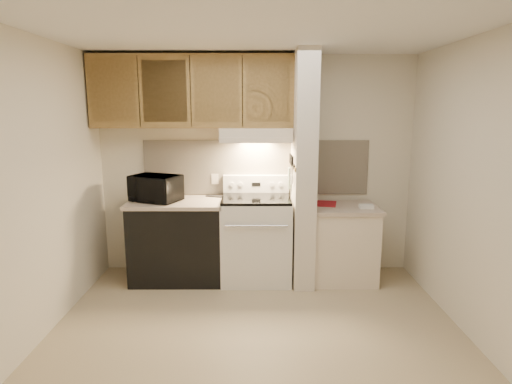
{
  "coord_description": "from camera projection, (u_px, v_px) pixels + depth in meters",
  "views": [
    {
      "loc": [
        -0.01,
        -3.44,
        1.91
      ],
      "look_at": [
        -0.0,
        0.75,
        1.09
      ],
      "focal_mm": 30.0,
      "sensor_mm": 36.0,
      "label": 1
    }
  ],
  "objects": [
    {
      "name": "cooktop",
      "position": [
        256.0,
        198.0,
        4.7
      ],
      "size": [
        0.74,
        0.64,
        0.03
      ],
      "primitive_type": "cube",
      "color": "black",
      "rests_on": "range_body"
    },
    {
      "name": "outlet",
      "position": [
        215.0,
        179.0,
        4.98
      ],
      "size": [
        0.08,
        0.01,
        0.12
      ],
      "primitive_type": "cube",
      "color": "beige",
      "rests_on": "backsplash"
    },
    {
      "name": "backsplash",
      "position": [
        256.0,
        167.0,
        4.97
      ],
      "size": [
        2.6,
        0.02,
        0.63
      ],
      "primitive_type": "cube",
      "color": "beige",
      "rests_on": "wall_back"
    },
    {
      "name": "range_hood",
      "position": [
        256.0,
        135.0,
        4.69
      ],
      "size": [
        0.78,
        0.44,
        0.15
      ],
      "primitive_type": "cube",
      "color": "beige",
      "rests_on": "upper_cabinets"
    },
    {
      "name": "dishwasher_front",
      "position": [
        178.0,
        242.0,
        4.8
      ],
      "size": [
        1.0,
        0.63,
        0.87
      ],
      "primitive_type": "cube",
      "color": "black",
      "rests_on": "floor"
    },
    {
      "name": "cab_gap_b",
      "position": [
        191.0,
        91.0,
        4.48
      ],
      "size": [
        0.01,
        0.01,
        0.73
      ],
      "primitive_type": "cube",
      "color": "black",
      "rests_on": "upper_cabinets"
    },
    {
      "name": "knife_blade_c",
      "position": [
        291.0,
        175.0,
        4.6
      ],
      "size": [
        0.01,
        0.04,
        0.2
      ],
      "primitive_type": "cube",
      "color": "silver",
      "rests_on": "knife_strip"
    },
    {
      "name": "oven_mitt",
      "position": [
        290.0,
        178.0,
        4.82
      ],
      "size": [
        0.03,
        0.1,
        0.24
      ],
      "primitive_type": "cube",
      "color": "gray",
      "rests_on": "partition_pillar"
    },
    {
      "name": "wall_back",
      "position": [
        256.0,
        166.0,
        4.98
      ],
      "size": [
        3.6,
        2.5,
        0.02
      ],
      "primitive_type": "cube",
      "rotation": [
        1.57,
        0.0,
        0.0
      ],
      "color": "beige",
      "rests_on": "floor"
    },
    {
      "name": "microwave",
      "position": [
        156.0,
        188.0,
        4.66
      ],
      "size": [
        0.61,
        0.52,
        0.28
      ],
      "primitive_type": "imported",
      "rotation": [
        0.0,
        0.0,
        -0.4
      ],
      "color": "black",
      "rests_on": "left_countertop"
    },
    {
      "name": "knife_handle_c",
      "position": [
        291.0,
        160.0,
        4.57
      ],
      "size": [
        0.02,
        0.02,
        0.1
      ],
      "primitive_type": "cylinder",
      "color": "black",
      "rests_on": "knife_strip"
    },
    {
      "name": "cab_door_c",
      "position": [
        216.0,
        91.0,
        4.49
      ],
      "size": [
        0.46,
        0.01,
        0.63
      ],
      "primitive_type": "cube",
      "color": "olive",
      "rests_on": "upper_cabinets"
    },
    {
      "name": "white_box",
      "position": [
        366.0,
        206.0,
        4.61
      ],
      "size": [
        0.15,
        0.1,
        0.04
      ],
      "primitive_type": "cube",
      "rotation": [
        0.0,
        0.0,
        -0.04
      ],
      "color": "white",
      "rests_on": "right_countertop"
    },
    {
      "name": "hood_lip",
      "position": [
        256.0,
        140.0,
        4.49
      ],
      "size": [
        0.78,
        0.04,
        0.06
      ],
      "primitive_type": "cube",
      "color": "beige",
      "rests_on": "range_hood"
    },
    {
      "name": "range_display",
      "position": [
        256.0,
        184.0,
        4.91
      ],
      "size": [
        0.1,
        0.01,
        0.04
      ],
      "primitive_type": "cube",
      "color": "black",
      "rests_on": "range_backguard"
    },
    {
      "name": "range_knob_right_inner",
      "position": [
        272.0,
        184.0,
        4.91
      ],
      "size": [
        0.05,
        0.02,
        0.05
      ],
      "primitive_type": "cylinder",
      "rotation": [
        1.57,
        0.0,
        0.0
      ],
      "color": "silver",
      "rests_on": "range_backguard"
    },
    {
      "name": "ceiling",
      "position": [
        256.0,
        30.0,
        3.26
      ],
      "size": [
        3.6,
        3.6,
        0.0
      ],
      "primitive_type": "plane",
      "rotation": [
        3.14,
        0.0,
        0.0
      ],
      "color": "white",
      "rests_on": "wall_back"
    },
    {
      "name": "range_knob_left_outer",
      "position": [
        232.0,
        184.0,
        4.91
      ],
      "size": [
        0.05,
        0.02,
        0.05
      ],
      "primitive_type": "cylinder",
      "rotation": [
        1.57,
        0.0,
        0.0
      ],
      "color": "silver",
      "rests_on": "range_backguard"
    },
    {
      "name": "spoon_rest",
      "position": [
        214.0,
        196.0,
        4.91
      ],
      "size": [
        0.21,
        0.13,
        0.01
      ],
      "primitive_type": "cube",
      "rotation": [
        0.0,
        0.0,
        -0.36
      ],
      "color": "black",
      "rests_on": "left_countertop"
    },
    {
      "name": "teal_jar",
      "position": [
        149.0,
        192.0,
        4.92
      ],
      "size": [
        0.11,
        0.11,
        0.1
      ],
      "primitive_type": "cylinder",
      "rotation": [
        0.0,
        0.0,
        -0.32
      ],
      "color": "#246C6C",
      "rests_on": "left_countertop"
    },
    {
      "name": "range_backguard",
      "position": [
        256.0,
        184.0,
        4.96
      ],
      "size": [
        0.76,
        0.08,
        0.2
      ],
      "primitive_type": "cube",
      "color": "silver",
      "rests_on": "range_body"
    },
    {
      "name": "right_countertop",
      "position": [
        344.0,
        208.0,
        4.72
      ],
      "size": [
        0.74,
        0.64,
        0.04
      ],
      "primitive_type": "cube",
      "color": "#B8A593",
      "rests_on": "right_cab_base"
    },
    {
      "name": "wall_right",
      "position": [
        475.0,
        190.0,
        3.51
      ],
      "size": [
        0.02,
        3.0,
        2.5
      ],
      "primitive_type": "cube",
      "color": "beige",
      "rests_on": "floor"
    },
    {
      "name": "knife_handle_b",
      "position": [
        292.0,
        161.0,
        4.49
      ],
      "size": [
        0.02,
        0.02,
        0.1
      ],
      "primitive_type": "cylinder",
      "color": "black",
      "rests_on": "knife_strip"
    },
    {
      "name": "knife_blade_e",
      "position": [
        290.0,
        172.0,
        4.74
      ],
      "size": [
        0.01,
        0.04,
        0.18
      ],
      "primitive_type": "cube",
      "color": "silver",
      "rests_on": "knife_strip"
    },
    {
      "name": "cab_door_b",
      "position": [
        165.0,
        91.0,
        4.48
      ],
      "size": [
        0.46,
        0.01,
        0.63
      ],
      "primitive_type": "cube",
      "color": "olive",
      "rests_on": "upper_cabinets"
    },
    {
      "name": "range_knob_left_inner",
      "position": [
        240.0,
        184.0,
        4.91
      ],
      "size": [
        0.05,
        0.02,
        0.05
      ],
      "primitive_type": "cylinder",
      "rotation": [
        1.57,
        0.0,
        0.0
      ],
      "color": "silver",
      "rests_on": "range_backguard"
    },
    {
      "name": "knife_handle_d",
      "position": [
        291.0,
        159.0,
        4.64
      ],
      "size": [
        0.02,
        0.02,
        0.1
      ],
      "primitive_type": "cylinder",
      "color": "black",
      "rests_on": "knife_strip"
    },
    {
      "name": "knife_blade_d",
      "position": [
        291.0,
        173.0,
        4.66
      ],
      "size": [
        0.01,
        0.04,
        0.16
      ],
      "primitive_type": "cube",
      "color": "silver",
      "rests_on": "knife_strip"
    },
    {
      "name": "red_folder",
      "position": [
        326.0,
        204.0,
        4.81
      ],
      "size": [
        0.27,
        0.33,
        0.01
      ],
      "primitive_type": "cube",
      "rotation": [
        0.0,
        0.0,
        -0.22
      ],
      "color": "maroon",
      "rests_on": "right_countertop"
    },
    {
      "name": "knife_blade_a",
      "position": [
        292.0,
        176.0,
        4.42
      ],
      "size": [
        0.01,
        0.03,
        0.16
      ],
      "primitive_type": "cube",
      "color": "silver",
      "rests_on": "knife_strip"
    },
    {
      "name": "knife_handle_a",
      "position": [
        293.0,
        161.0,
        4.42
      ],
      "size": [
        0.02,
        0.02,
        0.1
      ],
      "primitive_type": "cylinder",
      "color": "black",
      "rests_on": "knife_strip"
    },
    {
      "name": "floor",
      "position": [
        256.0,
        330.0,
        3.75
      ],
      "size": [
        3.6,
        3.6,
        0.0
      ],
      "primitive_type": "plane",
      "color": "tan",
      "rests_on": "ground"
    },
    {
      "name": "wall_left",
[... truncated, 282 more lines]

